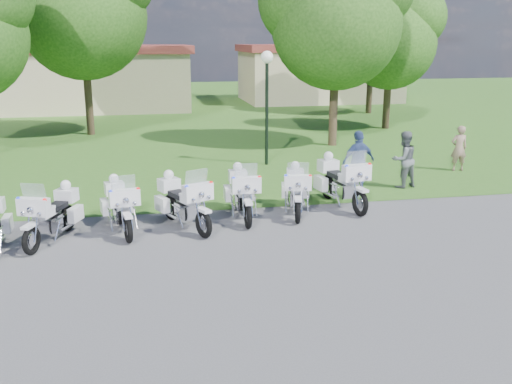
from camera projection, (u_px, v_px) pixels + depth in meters
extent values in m
plane|color=#4D4D52|center=(238.00, 249.00, 12.53)|extent=(100.00, 100.00, 0.00)
cube|color=#366A21|center=(173.00, 108.00, 38.13)|extent=(100.00, 48.00, 0.01)
cube|color=white|center=(7.00, 223.00, 12.77)|extent=(0.19, 0.50, 0.34)
torus|color=black|center=(31.00, 240.00, 12.14)|extent=(0.34, 0.64, 0.64)
torus|color=black|center=(68.00, 218.00, 13.68)|extent=(0.34, 0.64, 0.64)
cube|color=white|center=(29.00, 226.00, 12.04)|extent=(0.31, 0.45, 0.07)
cube|color=white|center=(34.00, 207.00, 12.17)|extent=(0.72, 0.46, 0.38)
cube|color=silver|center=(34.00, 191.00, 12.14)|extent=(0.54, 0.30, 0.36)
sphere|color=red|center=(45.00, 200.00, 12.02)|extent=(0.09, 0.09, 0.09)
sphere|color=#1426E5|center=(18.00, 199.00, 12.12)|extent=(0.09, 0.09, 0.09)
cube|color=silver|center=(51.00, 223.00, 12.90)|extent=(0.49, 0.61, 0.32)
cube|color=white|center=(44.00, 212.00, 12.60)|extent=(0.46, 0.57, 0.21)
cube|color=black|center=(56.00, 207.00, 13.09)|extent=(0.51, 0.66, 0.11)
cube|color=white|center=(76.00, 214.00, 13.45)|extent=(0.34, 0.52, 0.34)
cube|color=white|center=(53.00, 213.00, 13.55)|extent=(0.34, 0.52, 0.34)
cube|color=white|center=(67.00, 195.00, 13.56)|extent=(0.56, 0.52, 0.30)
sphere|color=white|center=(66.00, 185.00, 13.50)|extent=(0.25, 0.25, 0.25)
torus|color=black|center=(128.00, 229.00, 12.85)|extent=(0.25, 0.65, 0.64)
torus|color=black|center=(116.00, 210.00, 14.29)|extent=(0.25, 0.65, 0.64)
cube|color=white|center=(127.00, 216.00, 12.74)|extent=(0.25, 0.45, 0.07)
cube|color=white|center=(125.00, 198.00, 12.86)|extent=(0.72, 0.36, 0.38)
cube|color=silver|center=(123.00, 183.00, 12.83)|extent=(0.55, 0.22, 0.36)
sphere|color=red|center=(138.00, 189.00, 12.88)|extent=(0.09, 0.09, 0.09)
sphere|color=#1426E5|center=(111.00, 192.00, 12.65)|extent=(0.09, 0.09, 0.09)
cube|color=silver|center=(121.00, 214.00, 13.55)|extent=(0.43, 0.59, 0.32)
cube|color=white|center=(122.00, 204.00, 13.27)|extent=(0.40, 0.55, 0.21)
cube|color=black|center=(118.00, 199.00, 13.73)|extent=(0.44, 0.64, 0.11)
cube|color=white|center=(128.00, 204.00, 14.23)|extent=(0.27, 0.52, 0.34)
cube|color=white|center=(105.00, 207.00, 14.01)|extent=(0.27, 0.52, 0.34)
cube|color=white|center=(114.00, 188.00, 14.17)|extent=(0.53, 0.47, 0.30)
sphere|color=white|center=(114.00, 179.00, 14.10)|extent=(0.25, 0.25, 0.25)
torus|color=black|center=(204.00, 224.00, 13.16)|extent=(0.39, 0.66, 0.67)
torus|color=black|center=(170.00, 207.00, 14.50)|extent=(0.39, 0.66, 0.67)
cube|color=white|center=(204.00, 210.00, 13.06)|extent=(0.34, 0.47, 0.07)
cube|color=white|center=(198.00, 192.00, 13.16)|extent=(0.75, 0.51, 0.40)
cube|color=silver|center=(196.00, 177.00, 13.12)|extent=(0.56, 0.34, 0.37)
sphere|color=red|center=(211.00, 183.00, 13.24)|extent=(0.09, 0.09, 0.09)
sphere|color=#1426E5|center=(187.00, 187.00, 12.89)|extent=(0.09, 0.09, 0.09)
cube|color=silver|center=(186.00, 210.00, 13.82)|extent=(0.53, 0.65, 0.34)
cube|color=white|center=(190.00, 199.00, 13.54)|extent=(0.50, 0.60, 0.22)
cube|color=black|center=(179.00, 195.00, 13.97)|extent=(0.56, 0.70, 0.12)
cube|color=white|center=(183.00, 200.00, 14.50)|extent=(0.37, 0.54, 0.36)
cube|color=white|center=(162.00, 204.00, 14.17)|extent=(0.37, 0.54, 0.36)
cube|color=white|center=(169.00, 185.00, 14.37)|extent=(0.60, 0.56, 0.32)
sphere|color=white|center=(169.00, 175.00, 14.30)|extent=(0.26, 0.26, 0.26)
torus|color=black|center=(248.00, 216.00, 13.82)|extent=(0.14, 0.66, 0.66)
torus|color=black|center=(238.00, 197.00, 15.41)|extent=(0.14, 0.66, 0.66)
cube|color=white|center=(248.00, 202.00, 13.71)|extent=(0.19, 0.44, 0.07)
cube|color=white|center=(246.00, 185.00, 13.85)|extent=(0.72, 0.25, 0.39)
cube|color=silver|center=(246.00, 171.00, 13.82)|extent=(0.56, 0.13, 0.37)
sphere|color=red|center=(260.00, 177.00, 13.80)|extent=(0.09, 0.09, 0.09)
sphere|color=#1426E5|center=(234.00, 179.00, 13.69)|extent=(0.09, 0.09, 0.09)
cube|color=silver|center=(243.00, 201.00, 14.60)|extent=(0.35, 0.56, 0.34)
cube|color=white|center=(244.00, 191.00, 14.29)|extent=(0.33, 0.52, 0.22)
cube|color=black|center=(241.00, 186.00, 14.80)|extent=(0.35, 0.62, 0.12)
cube|color=white|center=(250.00, 192.00, 15.28)|extent=(0.19, 0.52, 0.36)
cube|color=white|center=(228.00, 193.00, 15.18)|extent=(0.19, 0.52, 0.36)
cube|color=white|center=(238.00, 176.00, 15.29)|extent=(0.48, 0.40, 0.32)
sphere|color=white|center=(238.00, 167.00, 15.22)|extent=(0.26, 0.26, 0.26)
torus|color=black|center=(298.00, 211.00, 14.21)|extent=(0.25, 0.65, 0.64)
torus|color=black|center=(295.00, 194.00, 15.77)|extent=(0.25, 0.65, 0.64)
cube|color=white|center=(298.00, 199.00, 14.11)|extent=(0.25, 0.44, 0.07)
cube|color=white|center=(298.00, 183.00, 14.24)|extent=(0.72, 0.37, 0.38)
cube|color=silver|center=(298.00, 169.00, 14.21)|extent=(0.54, 0.22, 0.36)
sphere|color=red|center=(310.00, 176.00, 14.14)|extent=(0.09, 0.09, 0.09)
sphere|color=#1426E5|center=(286.00, 176.00, 14.15)|extent=(0.09, 0.09, 0.09)
cube|color=silver|center=(296.00, 198.00, 14.98)|extent=(0.43, 0.59, 0.32)
cube|color=white|center=(297.00, 188.00, 14.67)|extent=(0.40, 0.55, 0.21)
cube|color=black|center=(296.00, 184.00, 15.17)|extent=(0.44, 0.64, 0.11)
cube|color=white|center=(305.00, 190.00, 15.58)|extent=(0.27, 0.52, 0.34)
cube|color=white|center=(285.00, 190.00, 15.59)|extent=(0.27, 0.52, 0.34)
cube|color=white|center=(295.00, 174.00, 15.65)|extent=(0.52, 0.47, 0.30)
sphere|color=white|center=(295.00, 166.00, 15.59)|extent=(0.25, 0.25, 0.25)
torus|color=black|center=(360.00, 203.00, 14.79)|extent=(0.25, 0.72, 0.71)
torus|color=black|center=(328.00, 187.00, 16.41)|extent=(0.25, 0.72, 0.71)
cube|color=white|center=(361.00, 190.00, 14.67)|extent=(0.26, 0.49, 0.07)
cube|color=white|center=(357.00, 173.00, 14.81)|extent=(0.79, 0.38, 0.42)
cube|color=silver|center=(356.00, 158.00, 14.77)|extent=(0.60, 0.22, 0.40)
sphere|color=red|center=(370.00, 165.00, 14.82)|extent=(0.10, 0.10, 0.10)
sphere|color=#1426E5|center=(347.00, 167.00, 14.59)|extent=(0.10, 0.10, 0.10)
cube|color=silver|center=(343.00, 190.00, 15.59)|extent=(0.45, 0.64, 0.36)
cube|color=white|center=(348.00, 179.00, 15.26)|extent=(0.42, 0.60, 0.23)
cube|color=black|center=(338.00, 175.00, 15.78)|extent=(0.46, 0.71, 0.13)
cube|color=white|center=(341.00, 181.00, 16.33)|extent=(0.28, 0.57, 0.38)
cube|color=white|center=(321.00, 183.00, 16.11)|extent=(0.28, 0.57, 0.38)
cube|color=white|center=(328.00, 166.00, 16.28)|extent=(0.57, 0.50, 0.34)
sphere|color=white|center=(328.00, 156.00, 16.21)|extent=(0.27, 0.27, 0.27)
cylinder|color=black|center=(267.00, 114.00, 20.49)|extent=(0.12, 0.12, 3.70)
sphere|color=white|center=(267.00, 57.00, 19.97)|extent=(0.44, 0.44, 0.44)
cylinder|color=#38281C|center=(88.00, 92.00, 27.09)|extent=(0.36, 0.36, 4.05)
sphere|color=#214A14|center=(82.00, 15.00, 26.19)|extent=(5.90, 5.90, 5.90)
cylinder|color=#38281C|center=(334.00, 102.00, 24.34)|extent=(0.36, 0.36, 3.71)
sphere|color=#214A14|center=(336.00, 25.00, 23.51)|extent=(5.39, 5.39, 5.39)
cylinder|color=#38281C|center=(387.00, 98.00, 29.12)|extent=(0.36, 0.36, 3.11)
sphere|color=#214A14|center=(390.00, 44.00, 28.42)|extent=(4.53, 4.53, 4.53)
sphere|color=#214A14|center=(370.00, 26.00, 28.35)|extent=(3.39, 3.39, 3.39)
sphere|color=#214A14|center=(414.00, 17.00, 28.02)|extent=(3.11, 3.11, 3.11)
cylinder|color=#38281C|center=(370.00, 84.00, 35.17)|extent=(0.36, 0.36, 3.61)
sphere|color=#214A14|center=(373.00, 31.00, 34.36)|extent=(5.26, 5.26, 5.26)
sphere|color=#214A14|center=(353.00, 14.00, 34.28)|extent=(3.94, 3.94, 3.94)
sphere|color=#214A14|center=(395.00, 6.00, 33.89)|extent=(3.61, 3.61, 3.61)
cube|color=#BDAF88|center=(79.00, 81.00, 37.50)|extent=(14.00, 8.00, 3.60)
cube|color=maroon|center=(77.00, 49.00, 36.97)|extent=(14.56, 8.32, 0.50)
cube|color=#BDAF88|center=(318.00, 76.00, 42.54)|extent=(11.00, 7.00, 3.60)
cube|color=maroon|center=(319.00, 48.00, 42.01)|extent=(11.44, 7.28, 0.50)
imported|color=gray|center=(459.00, 149.00, 19.78)|extent=(0.61, 0.43, 1.58)
imported|color=slate|center=(404.00, 160.00, 17.52)|extent=(1.00, 0.87, 1.76)
imported|color=#33487C|center=(358.00, 162.00, 17.01)|extent=(1.16, 0.68, 1.85)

